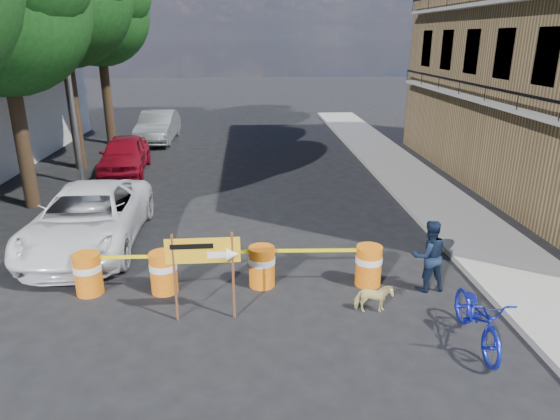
{
  "coord_description": "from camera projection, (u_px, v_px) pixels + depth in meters",
  "views": [
    {
      "loc": [
        0.1,
        -8.62,
        5.15
      ],
      "look_at": [
        0.83,
        2.41,
        1.3
      ],
      "focal_mm": 32.0,
      "sensor_mm": 36.0,
      "label": 1
    }
  ],
  "objects": [
    {
      "name": "ground",
      "position": [
        246.0,
        313.0,
        9.81
      ],
      "size": [
        120.0,
        120.0,
        0.0
      ],
      "primitive_type": "plane",
      "color": "black",
      "rests_on": "ground"
    },
    {
      "name": "sidewalk_east",
      "position": [
        441.0,
        206.0,
        15.82
      ],
      "size": [
        2.4,
        40.0,
        0.15
      ],
      "primitive_type": "cube",
      "color": "gray",
      "rests_on": "ground"
    },
    {
      "name": "tree_mid_a",
      "position": [
        1.0,
        4.0,
        14.01
      ],
      "size": [
        5.25,
        5.0,
        8.68
      ],
      "color": "#332316",
      "rests_on": "ground"
    },
    {
      "name": "tree_far",
      "position": [
        99.0,
        12.0,
        23.37
      ],
      "size": [
        5.04,
        4.8,
        8.84
      ],
      "color": "#332316",
      "rests_on": "ground"
    },
    {
      "name": "streetlamp",
      "position": [
        68.0,
        61.0,
        16.95
      ],
      "size": [
        1.25,
        0.18,
        8.0
      ],
      "color": "gray",
      "rests_on": "ground"
    },
    {
      "name": "barrel_far_left",
      "position": [
        88.0,
        273.0,
        10.43
      ],
      "size": [
        0.58,
        0.58,
        0.9
      ],
      "color": "#D8620C",
      "rests_on": "ground"
    },
    {
      "name": "barrel_mid_left",
      "position": [
        164.0,
        271.0,
        10.5
      ],
      "size": [
        0.58,
        0.58,
        0.9
      ],
      "color": "#D8620C",
      "rests_on": "ground"
    },
    {
      "name": "barrel_mid_right",
      "position": [
        262.0,
        266.0,
        10.77
      ],
      "size": [
        0.58,
        0.58,
        0.9
      ],
      "color": "#D8620C",
      "rests_on": "ground"
    },
    {
      "name": "barrel_far_right",
      "position": [
        369.0,
        265.0,
        10.81
      ],
      "size": [
        0.58,
        0.58,
        0.9
      ],
      "color": "#D8620C",
      "rests_on": "ground"
    },
    {
      "name": "detour_sign",
      "position": [
        212.0,
        257.0,
        9.21
      ],
      "size": [
        1.38,
        0.26,
        1.78
      ],
      "rotation": [
        0.0,
        0.0,
        0.02
      ],
      "color": "#592D19",
      "rests_on": "ground"
    },
    {
      "name": "pedestrian",
      "position": [
        429.0,
        256.0,
        10.49
      ],
      "size": [
        0.83,
        0.68,
        1.58
      ],
      "primitive_type": "imported",
      "rotation": [
        0.0,
        0.0,
        3.26
      ],
      "color": "black",
      "rests_on": "ground"
    },
    {
      "name": "bicycle",
      "position": [
        482.0,
        292.0,
        8.54
      ],
      "size": [
        0.77,
        1.11,
        2.03
      ],
      "primitive_type": "imported",
      "rotation": [
        0.0,
        0.0,
        -0.06
      ],
      "color": "#1621B7",
      "rests_on": "ground"
    },
    {
      "name": "dog",
      "position": [
        374.0,
        298.0,
        9.75
      ],
      "size": [
        0.74,
        0.37,
        0.61
      ],
      "primitive_type": "imported",
      "rotation": [
        0.0,
        0.0,
        1.51
      ],
      "color": "#D7C87B",
      "rests_on": "ground"
    },
    {
      "name": "suv_white",
      "position": [
        89.0,
        218.0,
        12.75
      ],
      "size": [
        2.62,
        5.5,
        1.51
      ],
      "primitive_type": "imported",
      "rotation": [
        0.0,
        0.0,
        0.02
      ],
      "color": "white",
      "rests_on": "ground"
    },
    {
      "name": "sedan_red",
      "position": [
        124.0,
        154.0,
        19.8
      ],
      "size": [
        2.0,
        4.33,
        1.44
      ],
      "primitive_type": "imported",
      "rotation": [
        0.0,
        0.0,
        0.07
      ],
      "color": "maroon",
      "rests_on": "ground"
    },
    {
      "name": "sedan_silver",
      "position": [
        158.0,
        126.0,
        25.63
      ],
      "size": [
        1.74,
        4.75,
        1.55
      ],
      "primitive_type": "imported",
      "rotation": [
        0.0,
        0.0,
        -0.02
      ],
      "color": "#9D9FA3",
      "rests_on": "ground"
    }
  ]
}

